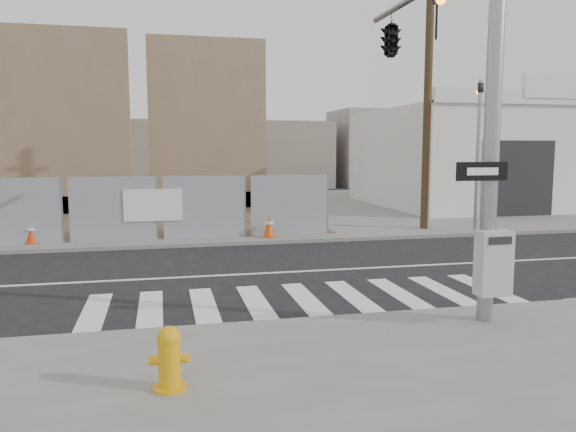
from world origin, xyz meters
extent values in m
plane|color=black|center=(0.00, 0.00, 0.00)|extent=(100.00, 100.00, 0.00)
cube|color=slate|center=(0.00, 14.00, 0.06)|extent=(50.00, 20.00, 0.12)
cylinder|color=gray|center=(2.50, -4.80, 3.62)|extent=(0.26, 0.26, 7.00)
cube|color=#B2B2AF|center=(2.45, -5.08, 1.15)|extent=(0.55, 0.30, 1.05)
cube|color=black|center=(2.25, -4.96, 2.62)|extent=(0.90, 0.03, 0.30)
cube|color=silver|center=(2.25, -4.98, 2.62)|extent=(0.55, 0.01, 0.12)
imported|color=black|center=(2.50, -2.80, 5.57)|extent=(0.16, 0.20, 1.00)
imported|color=black|center=(2.50, -0.60, 5.57)|extent=(0.53, 2.48, 1.00)
cylinder|color=gray|center=(8.00, 4.60, 2.72)|extent=(0.12, 0.12, 5.20)
imported|color=black|center=(8.00, 4.60, 5.22)|extent=(0.16, 0.20, 1.00)
cube|color=brown|center=(-7.00, 13.00, 4.12)|extent=(6.00, 0.50, 8.00)
cube|color=brown|center=(-7.00, 13.40, 0.52)|extent=(6.00, 1.30, 0.80)
cube|color=brown|center=(-0.50, 14.00, 4.12)|extent=(5.50, 0.50, 8.00)
cube|color=brown|center=(-0.50, 14.40, 0.52)|extent=(5.50, 1.30, 0.80)
cube|color=silver|center=(14.00, 13.00, 2.52)|extent=(12.00, 10.00, 4.80)
cube|color=silver|center=(14.00, 8.00, 5.12)|extent=(12.00, 0.30, 0.60)
cube|color=silver|center=(14.00, 7.95, 5.57)|extent=(4.00, 0.30, 1.00)
cube|color=black|center=(12.00, 7.98, 1.72)|extent=(3.40, 0.06, 3.20)
cylinder|color=#443320|center=(6.50, 5.50, 5.12)|extent=(0.28, 0.28, 10.00)
cylinder|color=orange|center=(-2.70, -6.43, 0.14)|extent=(0.50, 0.50, 0.04)
cylinder|color=orange|center=(-2.70, -6.43, 0.43)|extent=(0.32, 0.32, 0.61)
sphere|color=orange|center=(-2.70, -6.43, 0.75)|extent=(0.29, 0.29, 0.29)
cylinder|color=orange|center=(-2.87, -6.43, 0.49)|extent=(0.17, 0.14, 0.11)
cylinder|color=orange|center=(-2.54, -6.43, 0.49)|extent=(0.17, 0.14, 0.11)
cube|color=red|center=(-6.61, 5.04, 0.13)|extent=(0.46, 0.46, 0.03)
cone|color=red|center=(-6.61, 5.04, 0.46)|extent=(0.41, 0.41, 0.69)
cylinder|color=silver|center=(-6.61, 5.04, 0.56)|extent=(0.27, 0.27, 0.08)
cube|color=#D64A0B|center=(0.63, 4.66, 0.14)|extent=(0.50, 0.50, 0.03)
cone|color=#D64A0B|center=(0.63, 4.66, 0.49)|extent=(0.45, 0.45, 0.74)
cylinder|color=silver|center=(0.63, 4.66, 0.59)|extent=(0.28, 0.28, 0.08)
camera|label=1|loc=(-2.75, -13.00, 2.98)|focal=35.00mm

